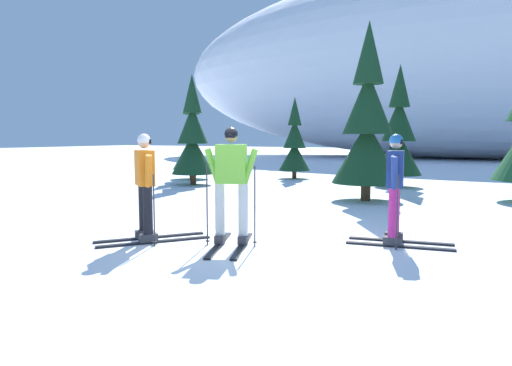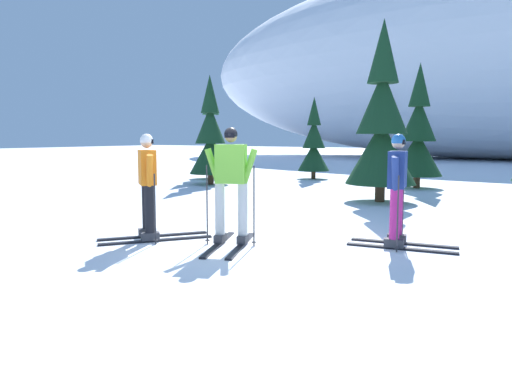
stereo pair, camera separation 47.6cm
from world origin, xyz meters
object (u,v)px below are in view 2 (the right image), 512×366
skier_orange_jacket (148,185)px  pine_tree_far_left (211,138)px  pine_tree_center (382,126)px  pine_tree_center_left (314,145)px  skier_navy_jacket (398,187)px  skier_lime_jacket (231,183)px  pine_tree_left (210,139)px  pine_tree_center_right (418,136)px

skier_orange_jacket → pine_tree_far_left: (-5.85, 9.25, 0.71)m
pine_tree_center → pine_tree_center_left: bearing=130.2°
skier_orange_jacket → pine_tree_far_left: size_ratio=0.44×
skier_orange_jacket → skier_navy_jacket: bearing=25.2°
skier_lime_jacket → pine_tree_left: bearing=129.6°
pine_tree_left → pine_tree_center_right: pine_tree_center_right is taller
skier_lime_jacket → pine_tree_center_left: pine_tree_center_left is taller
pine_tree_center_left → pine_tree_center_right: pine_tree_center_right is taller
pine_tree_far_left → pine_tree_left: 2.23m
skier_lime_jacket → pine_tree_far_left: size_ratio=0.47×
skier_lime_jacket → pine_tree_center_right: bearing=86.8°
pine_tree_center_right → skier_navy_jacket: bearing=-78.9°
skier_navy_jacket → pine_tree_center_left: pine_tree_center_left is taller
skier_lime_jacket → pine_tree_center: (0.50, 5.91, 0.96)m
skier_orange_jacket → pine_tree_far_left: bearing=122.3°
skier_orange_jacket → pine_tree_left: bearing=121.1°
pine_tree_center_right → pine_tree_center: bearing=-90.6°
pine_tree_far_left → pine_tree_center: pine_tree_center is taller
skier_lime_jacket → pine_tree_center_right: 9.73m
pine_tree_center_left → skier_orange_jacket: bearing=-78.2°
skier_lime_jacket → pine_tree_far_left: 11.39m
pine_tree_center → pine_tree_center_right: (0.04, 3.78, -0.24)m
skier_orange_jacket → skier_lime_jacket: bearing=18.1°
skier_orange_jacket → pine_tree_center_right: pine_tree_center_right is taller
pine_tree_center → pine_tree_center_right: 3.78m
skier_orange_jacket → skier_lime_jacket: 1.39m
skier_lime_jacket → pine_tree_center_left: size_ratio=0.56×
pine_tree_far_left → pine_tree_left: pine_tree_far_left is taller
pine_tree_far_left → pine_tree_center: (7.67, -2.91, 0.31)m
pine_tree_far_left → pine_tree_center: size_ratio=0.84×
pine_tree_left → pine_tree_center_right: size_ratio=0.94×
skier_lime_jacket → pine_tree_center: pine_tree_center is taller
pine_tree_far_left → pine_tree_center_left: bearing=30.6°
skier_navy_jacket → pine_tree_left: pine_tree_left is taller
pine_tree_far_left → pine_tree_center_right: size_ratio=0.96×
pine_tree_center_right → pine_tree_center_left: bearing=164.3°
pine_tree_far_left → pine_tree_center_right: 7.76m
skier_lime_jacket → pine_tree_center: bearing=85.2°
skier_lime_jacket → skier_navy_jacket: skier_lime_jacket is taller
skier_lime_jacket → pine_tree_left: 9.16m
skier_lime_jacket → pine_tree_left: pine_tree_left is taller
skier_navy_jacket → pine_tree_center_left: size_ratio=0.53×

